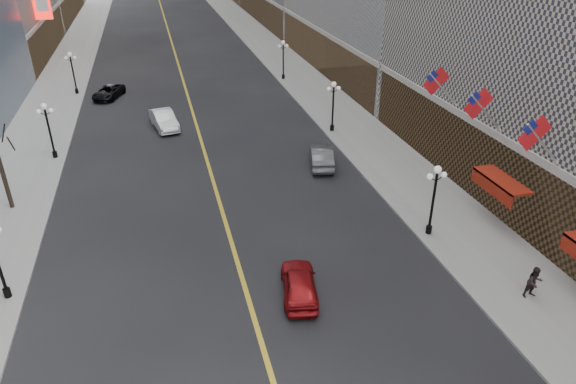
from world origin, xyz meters
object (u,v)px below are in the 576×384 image
car_nb_far (109,92)px  car_sb_mid (299,283)px  streetlamp_west_2 (48,125)px  streetlamp_east_1 (434,193)px  car_sb_far (321,156)px  streetlamp_east_2 (333,101)px  streetlamp_west_3 (72,69)px  car_nb_mid (164,120)px  streetlamp_east_3 (283,56)px

car_nb_far → car_sb_mid: 38.82m
streetlamp_west_2 → car_nb_far: (3.50, 15.78, -2.24)m
streetlamp_east_1 → car_sb_far: size_ratio=0.95×
streetlamp_east_2 → streetlamp_west_2: bearing=180.0°
streetlamp_west_2 → car_sb_far: 21.54m
streetlamp_east_2 → streetlamp_west_2: same height
streetlamp_west_3 → car_nb_mid: streetlamp_west_3 is taller
streetlamp_west_3 → car_sb_mid: size_ratio=1.05×
streetlamp_east_2 → streetlamp_west_3: (-23.60, 18.00, 0.00)m
car_sb_far → streetlamp_west_2: bearing=-4.9°
streetlamp_east_2 → car_nb_mid: streetlamp_east_2 is taller
streetlamp_east_1 → streetlamp_east_2: same height
streetlamp_west_2 → car_sb_mid: (14.40, -21.47, -2.17)m
car_sb_mid → car_sb_far: size_ratio=0.90×
streetlamp_east_2 → car_sb_mid: 23.46m
streetlamp_east_2 → car_nb_far: 25.66m
streetlamp_west_3 → car_sb_mid: 42.07m
car_nb_far → car_sb_far: size_ratio=1.00×
car_sb_mid → car_sb_far: (5.99, 14.84, 0.05)m
car_sb_mid → streetlamp_east_1: bearing=-148.4°
streetlamp_east_1 → car_nb_mid: streetlamp_east_1 is taller
streetlamp_west_3 → car_nb_far: bearing=-32.4°
car_nb_mid → streetlamp_west_3: bearing=113.2°
streetlamp_east_1 → streetlamp_west_2: size_ratio=1.00×
streetlamp_east_3 → car_nb_mid: (-14.71, -13.15, -2.08)m
streetlamp_east_3 → streetlamp_west_3: same height
streetlamp_west_2 → car_nb_mid: bearing=28.6°
streetlamp_east_1 → car_nb_mid: size_ratio=0.90×
streetlamp_west_2 → car_sb_far: (20.38, -6.63, -2.12)m
car_nb_mid → car_sb_mid: bearing=-89.1°
streetlamp_east_1 → streetlamp_west_3: (-23.60, 36.00, 0.00)m
car_sb_far → streetlamp_east_3: bearing=-84.3°
streetlamp_west_3 → car_nb_mid: bearing=-55.9°
streetlamp_east_1 → car_nb_far: 39.38m
streetlamp_east_3 → streetlamp_west_2: bearing=-142.7°
streetlamp_east_3 → streetlamp_west_3: 23.60m
streetlamp_west_3 → car_nb_mid: size_ratio=0.90×
streetlamp_east_2 → streetlamp_east_3: same height
car_nb_mid → car_sb_far: bearing=-55.9°
streetlamp_west_2 → car_nb_far: size_ratio=0.95×
car_nb_far → car_sb_mid: size_ratio=1.11×
car_nb_far → streetlamp_east_2: bearing=-17.1°
streetlamp_east_2 → streetlamp_west_3: size_ratio=1.00×
streetlamp_west_3 → car_sb_mid: streetlamp_west_3 is taller
streetlamp_east_3 → car_sb_far: streetlamp_east_3 is taller
streetlamp_east_1 → streetlamp_east_3: size_ratio=1.00×
car_nb_far → streetlamp_east_1: bearing=-38.2°
streetlamp_west_3 → car_sb_far: streetlamp_west_3 is taller
car_nb_mid → streetlamp_west_2: bearing=-162.3°
car_nb_mid → streetlamp_east_2: bearing=-29.2°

